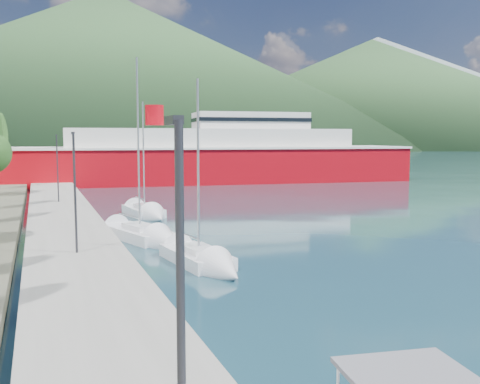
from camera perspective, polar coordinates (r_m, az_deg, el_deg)
name	(u,v)px	position (r m, az deg, el deg)	size (l,w,h in m)	color
ground	(84,165)	(134.76, -16.29, 2.78)	(1400.00, 1400.00, 0.00)	#1A3D4A
quay	(65,223)	(40.68, -18.20, -3.20)	(5.00, 88.00, 0.80)	gray
hills_far	(168,78)	(654.13, -7.71, 11.97)	(1480.00, 900.00, 180.00)	slate
hills_near	(191,80)	(403.94, -5.23, 11.84)	(1010.00, 520.00, 115.00)	#2D502A
lamp_posts	(74,187)	(28.59, -17.30, 0.56)	(0.15, 44.51, 6.06)	#2D2D33
sailboat_near	(211,264)	(26.85, -3.14, -7.73)	(3.14, 7.45, 10.38)	silver
sailboat_mid	(153,239)	(33.78, -9.26, -4.96)	(4.82, 8.95, 12.48)	silver
sailboat_far	(150,214)	(44.55, -9.58, -2.37)	(3.17, 7.32, 10.42)	silver
ferry	(212,158)	(79.79, -2.98, 3.67)	(60.63, 19.30, 11.83)	#A70610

